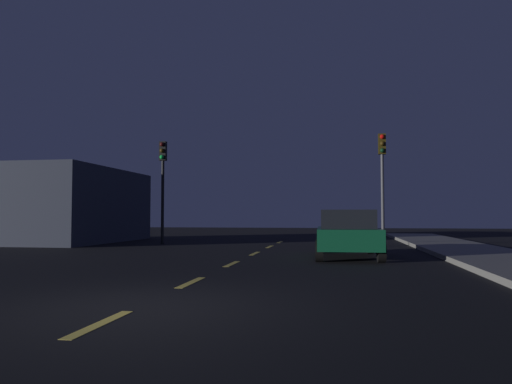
{
  "coord_description": "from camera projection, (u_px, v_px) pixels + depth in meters",
  "views": [
    {
      "loc": [
        2.9,
        -6.92,
        1.33
      ],
      "look_at": [
        -0.65,
        14.33,
        2.37
      ],
      "focal_mm": 34.54,
      "sensor_mm": 36.0,
      "label": 1
    }
  ],
  "objects": [
    {
      "name": "storefront_left",
      "position": [
        79.0,
        206.0,
        25.02
      ],
      "size": [
        4.22,
        8.69,
        3.68
      ],
      "primitive_type": "cube",
      "color": "#333847",
      "rests_on": "ground_plane"
    },
    {
      "name": "car_stopped_ahead",
      "position": [
        347.0,
        233.0,
        15.69
      ],
      "size": [
        2.09,
        4.44,
        1.51
      ],
      "color": "#0F4C2D",
      "rests_on": "ground_plane"
    },
    {
      "name": "traffic_signal_left",
      "position": [
        163.0,
        172.0,
        23.1
      ],
      "size": [
        0.32,
        0.38,
        4.82
      ],
      "color": "black",
      "rests_on": "ground_plane"
    },
    {
      "name": "lane_stripe_second",
      "position": [
        191.0,
        282.0,
        9.79
      ],
      "size": [
        0.16,
        1.6,
        0.01
      ],
      "primitive_type": "cube",
      "color": "#EACC4C",
      "rests_on": "ground_plane"
    },
    {
      "name": "lane_stripe_third",
      "position": [
        232.0,
        264.0,
        13.54
      ],
      "size": [
        0.16,
        1.6,
        0.01
      ],
      "primitive_type": "cube",
      "color": "#EACC4C",
      "rests_on": "ground_plane"
    },
    {
      "name": "lane_stripe_fifth",
      "position": [
        270.0,
        247.0,
        21.02
      ],
      "size": [
        0.16,
        1.6,
        0.01
      ],
      "primitive_type": "cube",
      "color": "#EACC4C",
      "rests_on": "ground_plane"
    },
    {
      "name": "lane_stripe_sixth",
      "position": [
        280.0,
        242.0,
        24.77
      ],
      "size": [
        0.16,
        1.6,
        0.01
      ],
      "primitive_type": "cube",
      "color": "#EACC4C",
      "rests_on": "ground_plane"
    },
    {
      "name": "ground_plane",
      "position": [
        236.0,
        262.0,
        14.13
      ],
      "size": [
        80.0,
        80.0,
        0.0
      ],
      "primitive_type": "plane",
      "color": "black"
    },
    {
      "name": "lane_stripe_fourth",
      "position": [
        255.0,
        253.0,
        17.28
      ],
      "size": [
        0.16,
        1.6,
        0.01
      ],
      "primitive_type": "cube",
      "color": "#EACC4C",
      "rests_on": "ground_plane"
    },
    {
      "name": "lane_stripe_nearest",
      "position": [
        100.0,
        324.0,
        6.05
      ],
      "size": [
        0.16,
        1.6,
        0.01
      ],
      "primitive_type": "cube",
      "color": "#EACC4C",
      "rests_on": "ground_plane"
    },
    {
      "name": "traffic_signal_right",
      "position": [
        382.0,
        167.0,
        21.46
      ],
      "size": [
        0.32,
        0.38,
        4.91
      ],
      "color": "#4C4C51",
      "rests_on": "ground_plane"
    }
  ]
}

